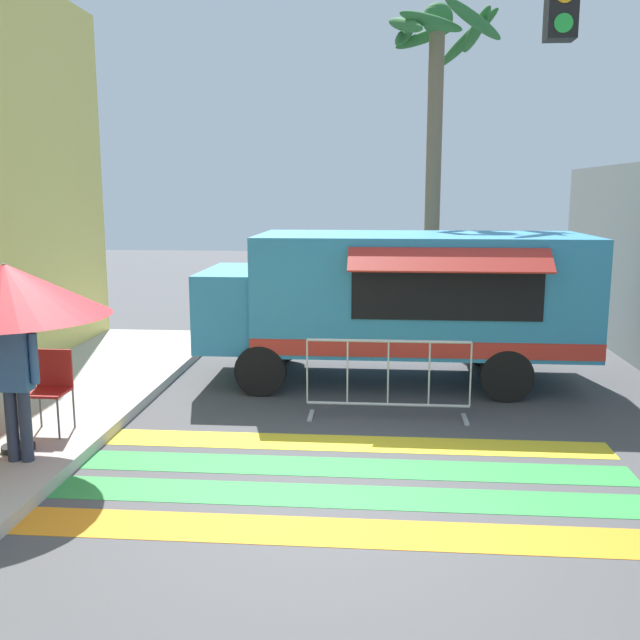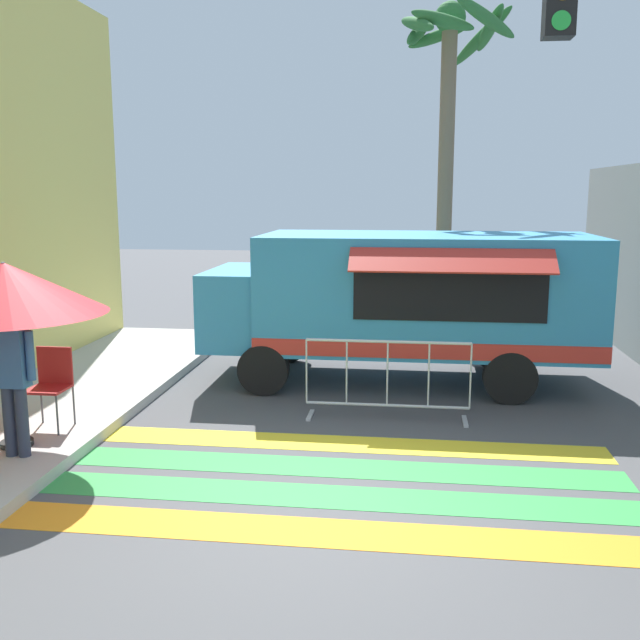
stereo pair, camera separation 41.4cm
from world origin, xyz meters
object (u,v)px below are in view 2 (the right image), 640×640
Objects in this scene: folding_chair at (51,380)px; palm_tree at (451,94)px; patio_umbrella at (5,289)px; traffic_signal_pole at (620,82)px; barricade_front at (387,380)px; vendor_person at (12,372)px; food_truck at (396,295)px.

folding_chair is 0.15× the size of palm_tree.
patio_umbrella is at bearing -99.16° from folding_chair.
patio_umbrella is 0.33× the size of palm_tree.
palm_tree is (5.10, 7.54, 2.94)m from patio_umbrella.
traffic_signal_pole is at bearing 1.61° from folding_chair.
folding_chair is at bearing 82.98° from patio_umbrella.
folding_chair is 0.45× the size of barricade_front.
folding_chair is at bearing -126.24° from palm_tree.
traffic_signal_pole is 3.65× the size of vendor_person.
palm_tree is at bearing 75.75° from food_truck.
food_truck is 3.59× the size of vendor_person.
palm_tree reaches higher than food_truck.
vendor_person is at bearing -167.53° from traffic_signal_pole.
food_truck is 2.72× the size of patio_umbrella.
vendor_person is (-6.41, -1.42, -3.06)m from traffic_signal_pole.
traffic_signal_pole is 2.79× the size of barricade_front.
vendor_person is (0.19, -0.29, -0.86)m from patio_umbrella.
patio_umbrella reaches higher than vendor_person.
food_truck reaches higher than vendor_person.
folding_chair is at bearing -176.25° from traffic_signal_pole.
folding_chair is (0.09, 0.70, -1.21)m from patio_umbrella.
folding_chair is 9.44m from palm_tree.
traffic_signal_pole is at bearing 9.69° from patio_umbrella.
barricade_front is at bearing 22.96° from vendor_person.
vendor_person is at bearing -150.85° from barricade_front.
food_truck is at bearing 36.04° from folding_chair.
traffic_signal_pole is at bearing -17.55° from barricade_front.
traffic_signal_pole is 6.22× the size of folding_chair.
traffic_signal_pole is 6.63m from palm_tree.
traffic_signal_pole is (2.41, -2.79, 2.76)m from food_truck.
folding_chair is at bearing 89.52° from vendor_person.
traffic_signal_pole is at bearing 6.28° from vendor_person.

